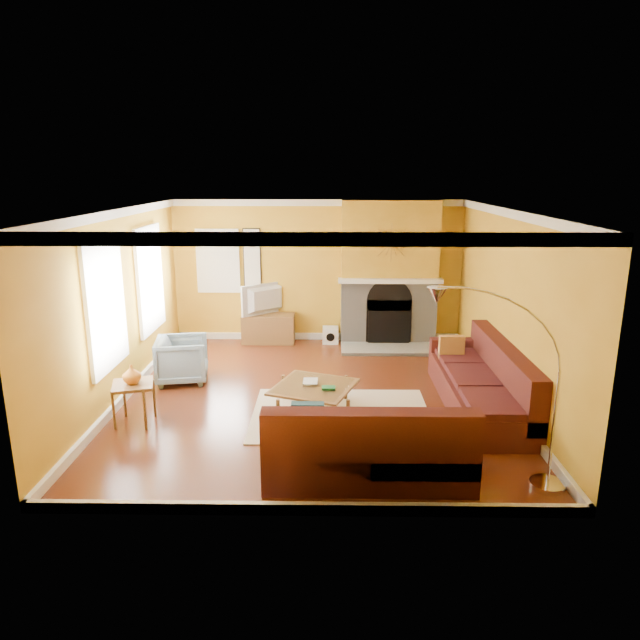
{
  "coord_description": "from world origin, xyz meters",
  "views": [
    {
      "loc": [
        0.21,
        -7.81,
        3.19
      ],
      "look_at": [
        0.08,
        0.4,
        1.06
      ],
      "focal_mm": 32.0,
      "sensor_mm": 36.0,
      "label": 1
    }
  ],
  "objects_px": {
    "coffee_table": "(314,399)",
    "side_table": "(134,403)",
    "armchair": "(182,360)",
    "arc_lamp": "(500,392)",
    "sectional_sofa": "(400,389)",
    "media_console": "(269,328)"
  },
  "relations": [
    {
      "from": "sectional_sofa",
      "to": "armchair",
      "type": "xyz_separation_m",
      "value": [
        -3.22,
        1.43,
        -0.1
      ]
    },
    {
      "from": "sectional_sofa",
      "to": "armchair",
      "type": "bearing_deg",
      "value": 156.03
    },
    {
      "from": "media_console",
      "to": "sectional_sofa",
      "type": "bearing_deg",
      "value": -59.69
    },
    {
      "from": "armchair",
      "to": "arc_lamp",
      "type": "distance_m",
      "value": 5.09
    },
    {
      "from": "armchair",
      "to": "coffee_table",
      "type": "bearing_deg",
      "value": -128.81
    },
    {
      "from": "armchair",
      "to": "sectional_sofa",
      "type": "bearing_deg",
      "value": -123.39
    },
    {
      "from": "sectional_sofa",
      "to": "arc_lamp",
      "type": "height_order",
      "value": "arc_lamp"
    },
    {
      "from": "sectional_sofa",
      "to": "media_console",
      "type": "bearing_deg",
      "value": 120.31
    },
    {
      "from": "media_console",
      "to": "armchair",
      "type": "relative_size",
      "value": 1.29
    },
    {
      "from": "coffee_table",
      "to": "arc_lamp",
      "type": "relative_size",
      "value": 0.47
    },
    {
      "from": "media_console",
      "to": "side_table",
      "type": "bearing_deg",
      "value": -110.4
    },
    {
      "from": "coffee_table",
      "to": "media_console",
      "type": "distance_m",
      "value": 3.45
    },
    {
      "from": "armchair",
      "to": "arc_lamp",
      "type": "bearing_deg",
      "value": -136.9
    },
    {
      "from": "sectional_sofa",
      "to": "armchair",
      "type": "distance_m",
      "value": 3.52
    },
    {
      "from": "sectional_sofa",
      "to": "armchair",
      "type": "relative_size",
      "value": 4.84
    },
    {
      "from": "armchair",
      "to": "arc_lamp",
      "type": "height_order",
      "value": "arc_lamp"
    },
    {
      "from": "sectional_sofa",
      "to": "media_console",
      "type": "xyz_separation_m",
      "value": [
        -2.09,
        3.57,
        -0.17
      ]
    },
    {
      "from": "arc_lamp",
      "to": "sectional_sofa",
      "type": "bearing_deg",
      "value": 115.54
    },
    {
      "from": "coffee_table",
      "to": "side_table",
      "type": "distance_m",
      "value": 2.36
    },
    {
      "from": "sectional_sofa",
      "to": "arc_lamp",
      "type": "relative_size",
      "value": 1.78
    },
    {
      "from": "sectional_sofa",
      "to": "side_table",
      "type": "distance_m",
      "value": 3.47
    },
    {
      "from": "side_table",
      "to": "sectional_sofa",
      "type": "bearing_deg",
      "value": 1.99
    }
  ]
}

